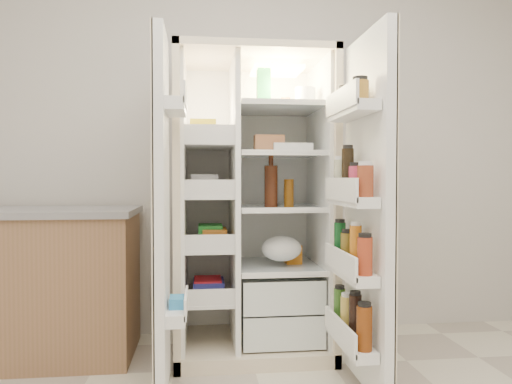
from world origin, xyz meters
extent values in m
cube|color=silver|center=(0.00, 2.00, 1.35)|extent=(4.00, 0.02, 2.70)
cube|color=beige|center=(0.02, 1.93, 0.90)|extent=(0.92, 0.04, 1.80)
cube|color=beige|center=(-0.42, 1.60, 0.90)|extent=(0.04, 0.70, 1.80)
cube|color=beige|center=(0.46, 1.60, 0.90)|extent=(0.04, 0.70, 1.80)
cube|color=beige|center=(0.02, 1.60, 1.78)|extent=(0.92, 0.70, 0.04)
cube|color=beige|center=(0.02, 1.60, 0.04)|extent=(0.92, 0.70, 0.08)
cube|color=white|center=(0.02, 1.90, 0.92)|extent=(0.84, 0.02, 1.68)
cube|color=white|center=(-0.39, 1.60, 0.92)|extent=(0.02, 0.62, 1.68)
cube|color=white|center=(0.43, 1.60, 0.92)|extent=(0.02, 0.62, 1.68)
cube|color=white|center=(-0.09, 1.60, 0.92)|extent=(0.03, 0.62, 1.68)
cube|color=white|center=(0.17, 1.58, 0.18)|extent=(0.47, 0.52, 0.19)
cube|color=white|center=(0.17, 1.58, 0.39)|extent=(0.47, 0.52, 0.19)
cube|color=#FFD18C|center=(0.17, 1.65, 1.72)|extent=(0.30, 0.30, 0.02)
cube|color=silver|center=(-0.25, 1.60, 0.35)|extent=(0.28, 0.58, 0.02)
cube|color=silver|center=(-0.25, 1.60, 0.65)|extent=(0.28, 0.58, 0.02)
cube|color=silver|center=(-0.25, 1.60, 0.95)|extent=(0.28, 0.58, 0.02)
cube|color=silver|center=(-0.25, 1.60, 1.25)|extent=(0.28, 0.58, 0.02)
cube|color=white|center=(0.17, 1.60, 0.52)|extent=(0.49, 0.58, 0.01)
cube|color=white|center=(0.17, 1.60, 0.88)|extent=(0.49, 0.58, 0.01)
cube|color=white|center=(0.17, 1.60, 1.20)|extent=(0.49, 0.58, 0.02)
cube|color=white|center=(0.17, 1.60, 1.48)|extent=(0.49, 0.58, 0.02)
cube|color=red|center=(-0.25, 1.60, 0.41)|extent=(0.16, 0.20, 0.10)
cube|color=#258A31|center=(-0.25, 1.60, 0.72)|extent=(0.14, 0.18, 0.12)
cube|color=silver|center=(-0.25, 1.60, 0.99)|extent=(0.20, 0.22, 0.07)
cube|color=gold|center=(-0.25, 1.60, 1.33)|extent=(0.15, 0.16, 0.14)
cube|color=navy|center=(-0.25, 1.60, 0.40)|extent=(0.18, 0.20, 0.09)
cube|color=#BB6921|center=(-0.25, 1.60, 0.71)|extent=(0.14, 0.18, 0.10)
cube|color=white|center=(-0.25, 1.60, 1.02)|extent=(0.16, 0.16, 0.12)
sphere|color=orange|center=(0.05, 1.50, 0.12)|extent=(0.07, 0.07, 0.07)
sphere|color=orange|center=(0.14, 1.54, 0.12)|extent=(0.07, 0.07, 0.07)
sphere|color=orange|center=(0.24, 1.50, 0.12)|extent=(0.07, 0.07, 0.07)
sphere|color=orange|center=(0.10, 1.64, 0.12)|extent=(0.07, 0.07, 0.07)
ellipsoid|color=#446E24|center=(0.17, 1.60, 0.40)|extent=(0.26, 0.24, 0.11)
cylinder|color=#3C1A0D|center=(0.12, 1.51, 1.01)|extent=(0.08, 0.08, 0.24)
cylinder|color=#61360A|center=(0.23, 1.50, 0.97)|extent=(0.06, 0.06, 0.16)
cube|color=#24843C|center=(0.08, 1.56, 1.60)|extent=(0.08, 0.08, 0.23)
cylinder|color=white|center=(0.33, 1.53, 1.54)|extent=(0.12, 0.12, 0.11)
cylinder|color=#AC6227|center=(0.24, 1.71, 1.53)|extent=(0.06, 0.06, 0.08)
cube|color=white|center=(0.25, 1.52, 1.24)|extent=(0.23, 0.10, 0.06)
cube|color=#B77349|center=(0.11, 1.55, 1.26)|extent=(0.18, 0.10, 0.11)
ellipsoid|color=white|center=(0.19, 1.53, 0.60)|extent=(0.24, 0.22, 0.15)
cube|color=orange|center=(0.28, 1.64, 0.58)|extent=(0.10, 0.11, 0.11)
cube|color=white|center=(-0.48, 1.05, 0.90)|extent=(0.05, 0.40, 1.72)
cube|color=beige|center=(-0.51, 1.05, 0.90)|extent=(0.01, 0.40, 1.72)
cube|color=white|center=(-0.41, 1.05, 0.40)|extent=(0.09, 0.32, 0.06)
cube|color=white|center=(-0.41, 1.05, 1.40)|extent=(0.09, 0.32, 0.06)
cube|color=#338CCC|center=(-0.41, 1.05, 0.43)|extent=(0.07, 0.12, 0.10)
cube|color=white|center=(0.52, 0.96, 0.90)|extent=(0.05, 0.58, 1.72)
cube|color=beige|center=(0.54, 0.96, 0.90)|extent=(0.01, 0.58, 1.72)
cube|color=white|center=(0.43, 0.96, 0.26)|extent=(0.11, 0.50, 0.05)
cube|color=white|center=(0.43, 0.96, 0.60)|extent=(0.11, 0.50, 0.05)
cube|color=white|center=(0.43, 0.96, 0.95)|extent=(0.11, 0.50, 0.05)
cube|color=white|center=(0.43, 0.96, 1.38)|extent=(0.11, 0.50, 0.05)
cylinder|color=#6D2F0C|center=(0.43, 0.76, 0.39)|extent=(0.07, 0.07, 0.20)
cylinder|color=black|center=(0.43, 0.89, 0.40)|extent=(0.06, 0.06, 0.22)
cylinder|color=gold|center=(0.43, 1.02, 0.38)|extent=(0.06, 0.06, 0.18)
cylinder|color=#346421|center=(0.43, 1.15, 0.38)|extent=(0.06, 0.06, 0.19)
cylinder|color=#A1351A|center=(0.43, 0.76, 0.71)|extent=(0.07, 0.07, 0.17)
cylinder|color=orange|center=(0.43, 0.89, 0.73)|extent=(0.06, 0.06, 0.21)
cylinder|color=brown|center=(0.43, 1.02, 0.70)|extent=(0.07, 0.07, 0.16)
cylinder|color=#114C1E|center=(0.43, 1.15, 0.72)|extent=(0.06, 0.06, 0.20)
cylinder|color=brown|center=(0.43, 0.76, 1.04)|extent=(0.07, 0.07, 0.14)
cylinder|color=#AE2C4B|center=(0.43, 0.89, 1.04)|extent=(0.07, 0.07, 0.14)
cylinder|color=black|center=(0.43, 1.02, 1.09)|extent=(0.06, 0.06, 0.23)
cylinder|color=#BCBC9B|center=(0.43, 1.15, 1.06)|extent=(0.06, 0.06, 0.18)
cylinder|color=olive|center=(0.43, 0.84, 1.45)|extent=(0.08, 0.08, 0.10)
cylinder|color=#93621A|center=(0.43, 1.06, 1.45)|extent=(0.08, 0.08, 0.10)
cube|color=#8B6245|center=(-1.28, 1.63, 0.42)|extent=(1.17, 0.61, 0.84)
cube|color=gray|center=(-1.28, 1.63, 0.86)|extent=(1.21, 0.64, 0.04)
camera|label=1|loc=(-0.30, -1.32, 1.06)|focal=34.00mm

